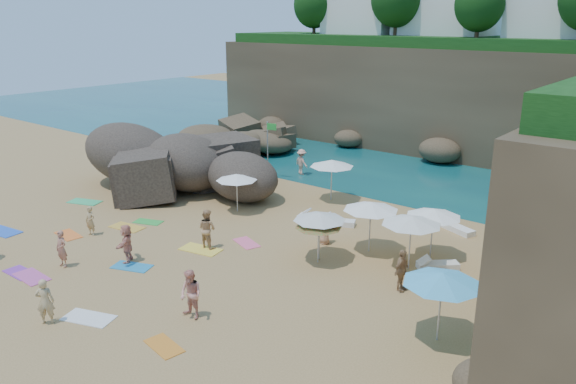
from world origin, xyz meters
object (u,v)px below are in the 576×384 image
Objects in this scene: rock_outcrop at (184,195)px; parasol_1 at (332,163)px; person_stand_4 at (325,228)px; person_stand_5 at (244,150)px; parasol_0 at (237,177)px; person_stand_3 at (402,270)px; flag_pole at (269,142)px; person_stand_2 at (302,162)px; parasol_2 at (518,241)px; person_stand_0 at (90,221)px; person_stand_6 at (45,301)px; person_stand_1 at (207,229)px; lounger_0 at (316,219)px.

parasol_1 reaches higher than rock_outcrop.
person_stand_4 is 16.28m from person_stand_5.
person_stand_4 is at bearing -57.96° from parasol_1.
parasol_0 is 11.02m from person_stand_5.
person_stand_3 is (8.58, -7.65, -1.35)m from parasol_1.
flag_pole is 6.85m from parasol_0.
person_stand_4 is (10.95, -0.90, 0.74)m from rock_outcrop.
person_stand_2 is at bearing -9.62° from person_stand_5.
parasol_2 is 18.66m from person_stand_2.
parasol_2 is (14.83, -0.09, 0.16)m from parasol_0.
person_stand_0 is at bearing -83.55° from person_stand_5.
rock_outcrop reaches higher than person_stand_2.
rock_outcrop is 5.06× the size of person_stand_5.
person_stand_4 is (6.36, -0.73, -1.20)m from parasol_0.
rock_outcrop reaches higher than person_stand_6.
flag_pole is 1.56× the size of parasol_2.
parasol_0 is 5.65m from parasol_1.
person_stand_2 is (1.14, 2.03, -1.53)m from flag_pole.
parasol_0 is (4.59, -0.17, 1.94)m from rock_outcrop.
parasol_1 is 1.05× the size of parasol_2.
parasol_2 is at bearing -52.22° from person_stand_3.
parasol_0 is 1.33× the size of person_stand_6.
person_stand_1 is (-0.39, -9.42, -1.28)m from parasol_1.
person_stand_1 is 9.14m from person_stand_3.
rock_outcrop is 4.98m from parasol_0.
flag_pole is at bearing 76.54° from person_stand_2.
person_stand_6 is at bearing -70.03° from person_stand_4.
person_stand_1 reaches higher than person_stand_4.
flag_pole is 2.04× the size of person_stand_1.
parasol_1 reaches higher than person_stand_3.
parasol_0 reaches higher than lounger_0.
parasol_0 reaches higher than person_stand_0.
person_stand_5 is at bearing 14.72° from person_stand_2.
parasol_2 is 1.24× the size of lounger_0.
person_stand_4 reaches higher than lounger_0.
rock_outcrop reaches higher than person_stand_5.
parasol_0 is at bearing -2.13° from rock_outcrop.
person_stand_1 is (-1.91, -5.88, 0.77)m from lounger_0.
person_stand_1 is 5.46m from person_stand_4.
parasol_1 is 1.51× the size of person_stand_6.
parasol_2 is at bearing -29.39° from person_stand_5.
flag_pole is at bearing 167.69° from parasol_1.
person_stand_5 reaches higher than person_stand_6.
lounger_0 is 6.24m from person_stand_1.
person_stand_3 is (8.97, 1.77, -0.08)m from person_stand_1.
person_stand_0 is at bearing 101.09° from person_stand_2.
parasol_1 is 5.90m from person_stand_2.
parasol_1 is at bearing -12.31° from flag_pole.
person_stand_3 is (14.42, -8.92, -1.56)m from flag_pole.
parasol_2 is 1.39× the size of person_stand_2.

